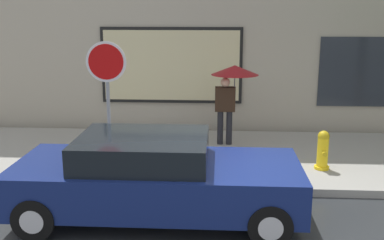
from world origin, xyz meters
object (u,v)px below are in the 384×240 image
object	(u,v)px
parked_car	(155,177)
fire_hydrant	(323,150)
pedestrian_with_umbrella	(232,80)
stop_sign	(107,82)

from	to	relation	value
parked_car	fire_hydrant	world-z (taller)	parked_car
fire_hydrant	parked_car	bearing A→B (deg)	-145.87
parked_car	pedestrian_with_umbrella	bearing A→B (deg)	70.93
pedestrian_with_umbrella	stop_sign	distance (m)	3.21
stop_sign	fire_hydrant	bearing A→B (deg)	6.42
fire_hydrant	stop_sign	bearing A→B (deg)	-173.58
parked_car	pedestrian_with_umbrella	distance (m)	4.07
parked_car	stop_sign	world-z (taller)	stop_sign
parked_car	pedestrian_with_umbrella	world-z (taller)	pedestrian_with_umbrella
pedestrian_with_umbrella	stop_sign	xyz separation A→B (m)	(-2.40, -2.12, 0.27)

